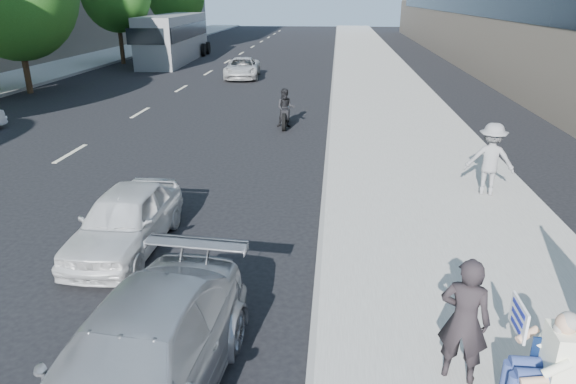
# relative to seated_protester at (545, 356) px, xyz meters

# --- Properties ---
(ground) EXTENTS (160.00, 160.00, 0.00)m
(ground) POSITION_rel_seated_protester_xyz_m (-4.05, 1.74, -0.87)
(ground) COLOR black
(ground) RESTS_ON ground
(near_sidewalk) EXTENTS (5.00, 120.00, 0.15)m
(near_sidewalk) POSITION_rel_seated_protester_xyz_m (-0.05, 21.74, -0.80)
(near_sidewalk) COLOR gray
(near_sidewalk) RESTS_ON ground
(seated_protester) EXTENTS (0.83, 1.12, 1.31)m
(seated_protester) POSITION_rel_seated_protester_xyz_m (0.00, 0.00, 0.00)
(seated_protester) COLOR navy
(seated_protester) RESTS_ON near_sidewalk
(jogger) EXTENTS (1.21, 0.84, 1.72)m
(jogger) POSITION_rel_seated_protester_xyz_m (1.26, 7.00, 0.14)
(jogger) COLOR gray
(jogger) RESTS_ON near_sidewalk
(pedestrian_woman) EXTENTS (0.70, 0.58, 1.65)m
(pedestrian_woman) POSITION_rel_seated_protester_xyz_m (-0.78, 0.45, 0.10)
(pedestrian_woman) COLOR black
(pedestrian_woman) RESTS_ON near_sidewalk
(parked_sedan) EXTENTS (2.20, 4.59, 1.29)m
(parked_sedan) POSITION_rel_seated_protester_xyz_m (-4.55, -0.34, -0.23)
(parked_sedan) COLOR #9D9FA4
(parked_sedan) RESTS_ON ground
(white_sedan_near) EXTENTS (1.45, 3.51, 1.19)m
(white_sedan_near) POSITION_rel_seated_protester_xyz_m (-6.32, 3.74, -0.28)
(white_sedan_near) COLOR silver
(white_sedan_near) RESTS_ON ground
(white_sedan_far) EXTENTS (2.32, 4.36, 1.17)m
(white_sedan_far) POSITION_rel_seated_protester_xyz_m (-7.98, 25.75, -0.29)
(white_sedan_far) COLOR #BCBCBC
(white_sedan_far) RESTS_ON ground
(motorcycle) EXTENTS (0.71, 2.04, 1.42)m
(motorcycle) POSITION_rel_seated_protester_xyz_m (-4.23, 13.86, -0.24)
(motorcycle) COLOR black
(motorcycle) RESTS_ON ground
(bus) EXTENTS (3.19, 12.17, 3.30)m
(bus) POSITION_rel_seated_protester_xyz_m (-14.45, 33.69, 0.76)
(bus) COLOR slate
(bus) RESTS_ON ground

